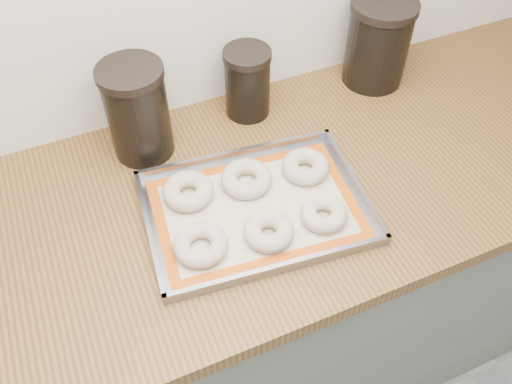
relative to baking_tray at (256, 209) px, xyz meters
name	(u,v)px	position (x,y,z in m)	size (l,w,h in m)	color
cabinet	(319,273)	(0.23, 0.06, -0.48)	(3.00, 0.65, 0.86)	slate
countertop	(335,167)	(0.23, 0.06, -0.03)	(3.06, 0.68, 0.04)	brown
baking_tray	(256,209)	(0.00, 0.00, 0.00)	(0.49, 0.38, 0.03)	gray
baking_mat	(256,209)	(0.00, 0.00, 0.00)	(0.45, 0.33, 0.00)	#C6B793
bagel_front_left	(201,245)	(-0.14, -0.05, 0.01)	(0.11, 0.11, 0.03)	#BCAB91
bagel_front_mid	(269,231)	(-0.01, -0.08, 0.02)	(0.10, 0.10, 0.04)	#BCAB91
bagel_front_right	(324,214)	(0.12, -0.08, 0.01)	(0.10, 0.10, 0.03)	#BCAB91
bagel_back_left	(188,191)	(-0.12, 0.09, 0.02)	(0.11, 0.11, 0.04)	#BCAB91
bagel_back_mid	(246,179)	(0.01, 0.07, 0.02)	(0.11, 0.11, 0.04)	#BCAB91
bagel_back_right	(305,167)	(0.14, 0.05, 0.02)	(0.10, 0.10, 0.04)	#BCAB91
canister_left	(138,112)	(-0.16, 0.27, 0.11)	(0.14, 0.14, 0.23)	black
canister_mid	(247,82)	(0.11, 0.30, 0.08)	(0.11, 0.11, 0.17)	black
canister_right	(378,42)	(0.46, 0.29, 0.10)	(0.16, 0.16, 0.22)	black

